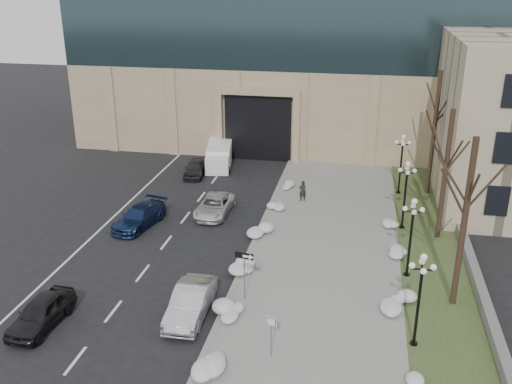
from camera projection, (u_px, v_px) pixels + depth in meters
sidewalk at (324, 256)px, 34.44m from camera, size 9.00×40.00×0.12m
curb at (251, 249)px, 35.24m from camera, size 0.30×40.00×0.14m
grass_strip at (435, 266)px, 33.28m from camera, size 4.00×40.00×0.10m
stone_wall at (467, 249)px, 34.64m from camera, size 0.50×30.00×0.70m
car_a at (41, 313)px, 27.55m from camera, size 1.93×4.32×1.44m
car_b at (191, 302)px, 28.32m from camera, size 1.73×4.72×1.54m
car_c at (139, 217)px, 38.37m from camera, size 2.89×5.07×1.38m
car_d at (214, 206)px, 40.25m from camera, size 2.19×4.66×1.29m
car_e at (195, 168)px, 47.90m from camera, size 2.07×4.08×1.33m
pedestrian at (303, 191)px, 42.28m from camera, size 0.68×0.58×1.57m
box_truck at (219, 156)px, 50.17m from camera, size 2.99×6.09×1.85m
one_way_sign at (247, 262)px, 28.95m from camera, size 1.05×0.36×2.82m
keep_sign at (271, 328)px, 24.82m from camera, size 0.47×0.12×2.19m
snow_clump_b at (205, 367)px, 24.41m from camera, size 1.10×1.60×0.36m
snow_clump_c at (228, 313)px, 28.31m from camera, size 1.10×1.60×0.36m
snow_clump_d at (246, 267)px, 32.65m from camera, size 1.10×1.60×0.36m
snow_clump_e at (260, 231)px, 37.18m from camera, size 1.10×1.60×0.36m
snow_clump_f at (276, 207)px, 40.87m from camera, size 1.10×1.60×0.36m
snow_clump_g at (286, 187)px, 44.80m from camera, size 1.10×1.60×0.36m
snow_clump_i at (393, 306)px, 28.86m from camera, size 1.10×1.60×0.36m
snow_clump_j at (397, 254)px, 34.09m from camera, size 1.10×1.60×0.36m
snow_clump_k at (391, 227)px, 37.78m from camera, size 1.10×1.60×0.36m
snow_clump_l at (400, 296)px, 29.76m from camera, size 1.10×1.60×0.36m
lamppost_a at (420, 288)px, 25.17m from camera, size 1.18×1.18×4.76m
lamppost_b at (412, 227)px, 31.11m from camera, size 1.18×1.18×4.76m
lamppost_c at (406, 186)px, 37.06m from camera, size 1.18×1.18×4.76m
lamppost_d at (402, 156)px, 43.00m from camera, size 1.18×1.18×4.76m
tree_near at (467, 200)px, 27.43m from camera, size 3.20×3.20×9.00m
tree_mid at (447, 157)px, 34.87m from camera, size 3.20×3.20×8.50m
tree_far at (436, 116)px, 41.95m from camera, size 3.20×3.20×9.50m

